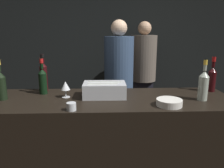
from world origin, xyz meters
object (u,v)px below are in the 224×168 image
(red_wine_bottle_black_foil, at_px, (44,75))
(person_in_hoodie, at_px, (119,78))
(wine_glass, at_px, (65,86))
(rose_wine_bottle, at_px, (203,84))
(bowl_white, at_px, (169,102))
(champagne_bottle, at_px, (1,84))
(red_wine_bottle_tall, at_px, (212,78))
(ice_bin_with_bottles, at_px, (104,89))
(candle_votive, at_px, (71,106))
(person_blond_tee, at_px, (143,70))
(red_wine_bottle_burgundy, at_px, (43,80))

(red_wine_bottle_black_foil, height_order, person_in_hoodie, person_in_hoodie)
(wine_glass, relative_size, rose_wine_bottle, 0.42)
(bowl_white, xyz_separation_m, person_in_hoodie, (-0.31, 1.27, -0.07))
(champagne_bottle, distance_m, red_wine_bottle_tall, 1.92)
(red_wine_bottle_tall, relative_size, person_in_hoodie, 0.20)
(red_wine_bottle_black_foil, xyz_separation_m, rose_wine_bottle, (1.41, -0.34, -0.02))
(wine_glass, height_order, person_in_hoodie, person_in_hoodie)
(ice_bin_with_bottles, relative_size, candle_votive, 5.27)
(ice_bin_with_bottles, relative_size, red_wine_bottle_black_foil, 1.04)
(ice_bin_with_bottles, bearing_deg, red_wine_bottle_black_foil, 159.58)
(person_blond_tee, bearing_deg, candle_votive, -157.81)
(person_in_hoodie, height_order, person_blond_tee, person_blond_tee)
(champagne_bottle, bearing_deg, red_wine_bottle_tall, 6.03)
(wine_glass, bearing_deg, rose_wine_bottle, -5.95)
(rose_wine_bottle, relative_size, person_blond_tee, 0.20)
(ice_bin_with_bottles, relative_size, person_blond_tee, 0.22)
(red_wine_bottle_black_foil, bearing_deg, person_blond_tee, 48.59)
(bowl_white, bearing_deg, wine_glass, 163.04)
(red_wine_bottle_black_foil, xyz_separation_m, champagne_bottle, (-0.29, -0.27, -0.02))
(person_in_hoodie, bearing_deg, champagne_bottle, -69.43)
(wine_glass, height_order, candle_votive, wine_glass)
(wine_glass, xyz_separation_m, person_blond_tee, (0.97, 1.60, -0.14))
(red_wine_bottle_tall, bearing_deg, ice_bin_with_bottles, -171.76)
(red_wine_bottle_burgundy, bearing_deg, ice_bin_with_bottles, -11.90)
(rose_wine_bottle, bearing_deg, wine_glass, 174.05)
(red_wine_bottle_black_foil, bearing_deg, champagne_bottle, -136.76)
(rose_wine_bottle, bearing_deg, person_blond_tee, 96.52)
(red_wine_bottle_tall, relative_size, red_wine_bottle_burgundy, 1.02)
(ice_bin_with_bottles, bearing_deg, person_in_hoodie, 79.04)
(red_wine_bottle_burgundy, bearing_deg, rose_wine_bottle, -10.02)
(candle_votive, height_order, person_in_hoodie, person_in_hoodie)
(candle_votive, relative_size, red_wine_bottle_burgundy, 0.21)
(person_in_hoodie, relative_size, person_blond_tee, 1.00)
(red_wine_bottle_burgundy, distance_m, person_blond_tee, 1.91)
(bowl_white, distance_m, red_wine_bottle_tall, 0.68)
(red_wine_bottle_tall, distance_m, person_blond_tee, 1.51)
(champagne_bottle, distance_m, person_in_hoodie, 1.51)
(red_wine_bottle_black_foil, relative_size, red_wine_bottle_burgundy, 1.09)
(ice_bin_with_bottles, distance_m, red_wine_bottle_tall, 1.05)
(bowl_white, relative_size, red_wine_bottle_tall, 0.60)
(rose_wine_bottle, relative_size, person_in_hoodie, 0.20)
(red_wine_bottle_black_foil, distance_m, person_blond_tee, 1.85)
(candle_votive, height_order, red_wine_bottle_burgundy, red_wine_bottle_burgundy)
(person_blond_tee, bearing_deg, rose_wine_bottle, -126.99)
(person_in_hoodie, bearing_deg, bowl_white, -10.53)
(champagne_bottle, relative_size, red_wine_bottle_tall, 1.03)
(red_wine_bottle_tall, relative_size, person_blond_tee, 0.19)
(person_blond_tee, bearing_deg, bowl_white, -137.34)
(bowl_white, height_order, wine_glass, wine_glass)
(ice_bin_with_bottles, xyz_separation_m, champagne_bottle, (-0.87, -0.05, 0.06))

